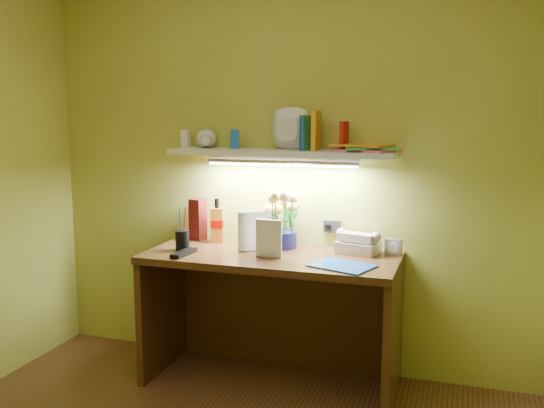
% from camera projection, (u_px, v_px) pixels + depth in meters
% --- Properties ---
extents(desk, '(1.40, 0.60, 0.75)m').
position_uv_depth(desk, '(271.00, 319.00, 3.40)').
color(desk, '#3E2111').
rests_on(desk, ground).
extents(flower_bouquet, '(0.27, 0.27, 0.33)m').
position_uv_depth(flower_bouquet, '(281.00, 219.00, 3.49)').
color(flower_bouquet, '#0E103B').
rests_on(flower_bouquet, desk).
extents(telephone, '(0.25, 0.21, 0.13)m').
position_uv_depth(telephone, '(358.00, 241.00, 3.36)').
color(telephone, beige).
rests_on(telephone, desk).
extents(desk_clock, '(0.10, 0.06, 0.09)m').
position_uv_depth(desk_clock, '(394.00, 247.00, 3.33)').
color(desk_clock, '#B6B7BA').
rests_on(desk_clock, desk).
extents(whisky_bottle, '(0.09, 0.09, 0.27)m').
position_uv_depth(whisky_bottle, '(217.00, 220.00, 3.63)').
color(whisky_bottle, '#AB5917').
rests_on(whisky_bottle, desk).
extents(whisky_box, '(0.10, 0.10, 0.25)m').
position_uv_depth(whisky_box, '(198.00, 219.00, 3.71)').
color(whisky_box, '#541112').
rests_on(whisky_box, desk).
extents(pen_cup, '(0.09, 0.09, 0.19)m').
position_uv_depth(pen_cup, '(182.00, 233.00, 3.43)').
color(pen_cup, black).
rests_on(pen_cup, desk).
extents(art_card, '(0.18, 0.05, 0.18)m').
position_uv_depth(art_card, '(258.00, 230.00, 3.56)').
color(art_card, white).
rests_on(art_card, desk).
extents(tv_remote, '(0.07, 0.21, 0.02)m').
position_uv_depth(tv_remote, '(184.00, 253.00, 3.32)').
color(tv_remote, black).
rests_on(tv_remote, desk).
extents(blue_folder, '(0.36, 0.31, 0.01)m').
position_uv_depth(blue_folder, '(342.00, 266.00, 3.08)').
color(blue_folder, blue).
rests_on(blue_folder, desk).
extents(desk_book_a, '(0.16, 0.10, 0.23)m').
position_uv_depth(desk_book_a, '(238.00, 232.00, 3.38)').
color(desk_book_a, beige).
rests_on(desk_book_a, desk).
extents(desk_book_b, '(0.15, 0.03, 0.21)m').
position_uv_depth(desk_book_b, '(256.00, 237.00, 3.29)').
color(desk_book_b, silver).
rests_on(desk_book_b, desk).
extents(wall_shelf, '(1.32, 0.36, 0.25)m').
position_uv_depth(wall_shelf, '(287.00, 147.00, 3.42)').
color(wall_shelf, silver).
rests_on(wall_shelf, ground).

